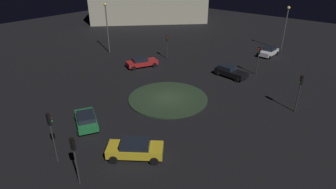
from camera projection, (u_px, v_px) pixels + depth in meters
name	position (u px, v px, depth m)	size (l,w,h in m)	color
ground_plane	(168.00, 99.00, 32.21)	(116.02, 116.02, 0.00)	black
roundabout_island	(168.00, 98.00, 32.18)	(9.14, 9.14, 0.16)	#263823
car_black	(230.00, 72.00, 37.90)	(2.44, 4.55, 1.47)	black
car_red	(142.00, 62.00, 41.38)	(4.90, 3.56, 1.37)	red
car_green	(86.00, 119.00, 26.73)	(3.49, 4.39, 1.38)	#1E7238
car_yellow	(135.00, 149.00, 22.48)	(4.12, 4.66, 1.54)	gold
car_white	(269.00, 51.00, 46.08)	(4.19, 2.08, 1.46)	white
traffic_light_east	(74.00, 152.00, 18.94)	(0.38, 0.35, 3.93)	#2D2D2D
traffic_light_west	(258.00, 55.00, 37.74)	(0.39, 0.35, 3.91)	#2D2D2D
traffic_light_southwest	(167.00, 42.00, 43.86)	(0.39, 0.38, 3.79)	#2D2D2D
traffic_light_east_near	(51.00, 128.00, 20.99)	(0.36, 0.30, 4.39)	#2D2D2D
traffic_light_northwest	(300.00, 87.00, 28.24)	(0.37, 0.40, 4.12)	#2D2D2D
streetlamp_west	(286.00, 21.00, 47.26)	(0.54, 0.54, 7.48)	#4C4C51
streetlamp_south	(107.00, 21.00, 45.70)	(0.51, 0.51, 8.24)	#4C4C51
store_building	(149.00, 3.00, 70.60)	(28.05, 27.63, 8.75)	#B7B299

